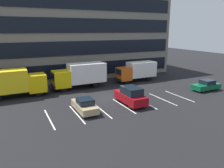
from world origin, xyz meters
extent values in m
plane|color=black|center=(0.00, 0.00, 0.00)|extent=(120.00, 120.00, 0.00)
cube|color=slate|center=(0.00, 18.00, 7.20)|extent=(36.39, 13.99, 14.40)
cube|color=black|center=(0.00, 10.95, 1.98)|extent=(34.94, 0.16, 2.30)
cube|color=black|center=(0.00, 10.95, 5.58)|extent=(34.94, 0.16, 2.30)
cube|color=black|center=(0.00, 10.95, 9.18)|extent=(34.94, 0.16, 2.30)
cube|color=black|center=(0.00, 10.95, 12.78)|extent=(34.94, 0.16, 2.30)
cube|color=silver|center=(-8.40, -3.06, 0.00)|extent=(0.14, 5.40, 0.01)
cube|color=silver|center=(-5.60, -3.06, 0.00)|extent=(0.14, 5.40, 0.01)
cube|color=silver|center=(-2.80, -3.06, 0.00)|extent=(0.14, 5.40, 0.01)
cube|color=silver|center=(0.00, -3.06, 0.00)|extent=(0.14, 5.40, 0.01)
cube|color=silver|center=(2.80, -3.06, 0.00)|extent=(0.14, 5.40, 0.01)
cube|color=silver|center=(5.60, -3.06, 0.00)|extent=(0.14, 5.40, 0.01)
cube|color=silver|center=(8.40, -3.06, 0.00)|extent=(0.14, 5.40, 0.01)
cube|color=yellow|center=(-8.23, 6.02, 1.66)|extent=(2.28, 2.49, 2.28)
cube|color=black|center=(-7.11, 6.02, 2.12)|extent=(0.06, 2.09, 1.00)
cube|color=yellow|center=(-12.07, 6.02, 2.23)|extent=(5.40, 2.59, 2.80)
cube|color=black|center=(-7.04, 6.02, 0.67)|extent=(0.21, 2.49, 0.42)
cylinder|color=black|center=(-8.23, 7.09, 0.52)|extent=(1.04, 0.31, 1.04)
cylinder|color=black|center=(-8.23, 4.95, 0.52)|extent=(1.04, 0.31, 1.04)
cube|color=yellow|center=(-4.81, 6.70, 1.68)|extent=(2.31, 2.52, 2.31)
cube|color=black|center=(-5.95, 6.70, 2.14)|extent=(0.06, 2.12, 1.02)
cube|color=white|center=(-0.92, 6.70, 2.26)|extent=(5.46, 2.63, 2.84)
cube|color=black|center=(-6.02, 6.70, 0.68)|extent=(0.21, 2.52, 0.42)
cylinder|color=black|center=(-4.81, 5.62, 0.53)|extent=(1.05, 0.32, 1.05)
cylinder|color=black|center=(-4.81, 7.79, 0.53)|extent=(1.05, 0.32, 1.05)
cylinder|color=black|center=(0.17, 5.62, 0.53)|extent=(1.05, 0.32, 1.05)
cylinder|color=black|center=(0.17, 7.79, 0.53)|extent=(1.05, 0.32, 1.05)
cube|color=#D85914|center=(5.50, 6.68, 1.48)|extent=(2.04, 2.22, 2.04)
cube|color=black|center=(4.50, 6.68, 1.89)|extent=(0.06, 1.87, 0.90)
cube|color=white|center=(8.92, 6.68, 1.99)|extent=(4.81, 2.31, 2.50)
cube|color=black|center=(4.43, 6.68, 0.60)|extent=(0.19, 2.22, 0.37)
cylinder|color=black|center=(5.50, 5.73, 0.46)|extent=(0.93, 0.28, 0.93)
cylinder|color=black|center=(5.50, 7.63, 0.46)|extent=(0.93, 0.28, 0.93)
cylinder|color=black|center=(9.89, 5.73, 0.46)|extent=(0.93, 0.28, 0.93)
cylinder|color=black|center=(9.89, 7.63, 0.46)|extent=(0.93, 0.28, 0.93)
cube|color=maroon|center=(1.07, -2.78, 0.76)|extent=(1.97, 4.64, 0.96)
cube|color=black|center=(1.07, -3.02, 1.67)|extent=(1.73, 2.55, 0.86)
cylinder|color=black|center=(0.21, -1.30, 0.34)|extent=(0.22, 0.69, 0.69)
cylinder|color=black|center=(1.93, -1.30, 0.34)|extent=(0.22, 0.69, 0.69)
cylinder|color=black|center=(0.21, -4.27, 0.34)|extent=(0.22, 0.69, 0.69)
cylinder|color=black|center=(1.93, -4.27, 0.34)|extent=(0.22, 0.69, 0.69)
cube|color=tan|center=(-4.60, -2.71, 0.58)|extent=(1.76, 4.21, 0.69)
cube|color=black|center=(-4.60, -2.92, 1.21)|extent=(1.55, 1.77, 0.59)
cylinder|color=black|center=(-5.36, -1.36, 0.29)|extent=(0.22, 0.59, 0.59)
cylinder|color=black|center=(-3.83, -1.36, 0.29)|extent=(0.22, 0.59, 0.59)
cylinder|color=black|center=(-5.36, -4.05, 0.29)|extent=(0.22, 0.59, 0.59)
cylinder|color=black|center=(-3.83, -4.05, 0.29)|extent=(0.22, 0.59, 0.59)
cube|color=#0C5933|center=(13.88, -2.64, 0.58)|extent=(4.25, 1.78, 0.69)
cube|color=black|center=(14.09, -2.64, 1.22)|extent=(1.78, 1.56, 0.59)
cylinder|color=black|center=(12.52, -3.41, 0.30)|extent=(0.59, 0.22, 0.59)
cylinder|color=black|center=(12.52, -1.87, 0.30)|extent=(0.59, 0.22, 0.59)
cylinder|color=black|center=(15.24, -3.41, 0.30)|extent=(0.59, 0.22, 0.59)
cylinder|color=black|center=(15.24, -1.87, 0.30)|extent=(0.59, 0.22, 0.59)
camera|label=1|loc=(-11.56, -23.38, 8.56)|focal=34.34mm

